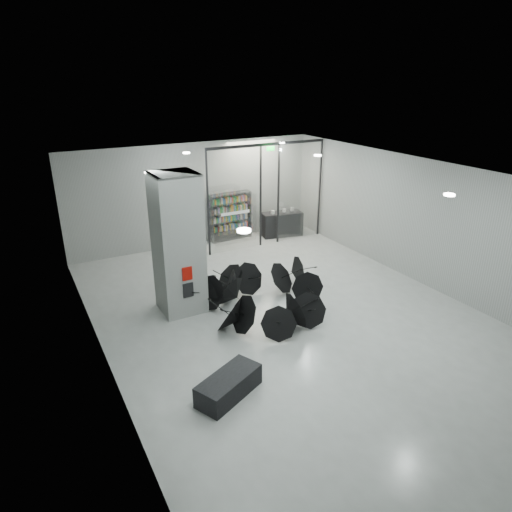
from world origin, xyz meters
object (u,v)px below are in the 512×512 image
bookshelf (230,216)px  umbrella_cluster (256,299)px  bench (229,385)px  shop_counter (282,224)px  column (178,244)px

bookshelf → umbrella_cluster: (-1.97, -5.82, -0.66)m
bench → umbrella_cluster: bearing=27.7°
bench → bookshelf: size_ratio=0.78×
bookshelf → umbrella_cluster: bookshelf is taller
bench → umbrella_cluster: 3.91m
bookshelf → shop_counter: size_ratio=1.16×
bench → bookshelf: bearing=39.2°
bench → bookshelf: bookshelf is taller
column → bookshelf: size_ratio=2.05×
column → umbrella_cluster: size_ratio=0.89×
bench → umbrella_cluster: size_ratio=0.34×
column → umbrella_cluster: 2.75m
column → bench: column is taller
shop_counter → umbrella_cluster: 6.59m
column → shop_counter: bearing=34.5°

